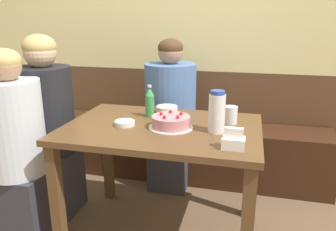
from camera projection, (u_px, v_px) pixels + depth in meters
The scene contains 13 objects.
back_wall at pixel (195, 29), 2.74m from camera, with size 4.80×0.04×2.50m.
bench_seat at pixel (187, 151), 2.82m from camera, with size 2.32×0.38×0.48m.
dining_table at pixel (162, 143), 1.94m from camera, with size 1.13×0.78×0.73m.
birthday_cake at pixel (171, 122), 1.86m from camera, with size 0.26×0.26×0.09m.
water_pitcher at pixel (217, 112), 1.78m from camera, with size 0.09×0.09×0.23m.
soju_bottle at pixel (150, 102), 2.07m from camera, with size 0.06×0.06×0.20m.
napkin_holder at pixel (233, 141), 1.57m from camera, with size 0.11×0.08×0.11m.
bowl_soup_white at pixel (125, 123), 1.91m from camera, with size 0.12×0.12×0.03m.
bowl_rice_small at pixel (167, 109), 2.18m from camera, with size 0.14×0.14×0.04m.
glass_water_tall at pixel (231, 115), 1.94m from camera, with size 0.08×0.08×0.10m.
person_teal_shirt at pixel (48, 129), 2.22m from camera, with size 0.36×0.36×1.24m.
person_pale_blue_shirt at pixel (17, 154), 1.93m from camera, with size 0.34×0.34×1.18m.
person_grey_tee at pixel (170, 116), 2.58m from camera, with size 0.39×0.39×1.19m.
Camera 1 is at (0.48, -1.75, 1.33)m, focal length 35.00 mm.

